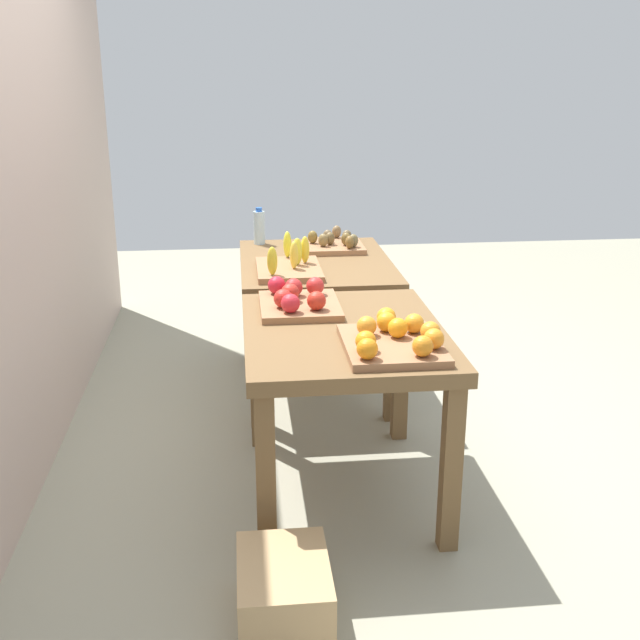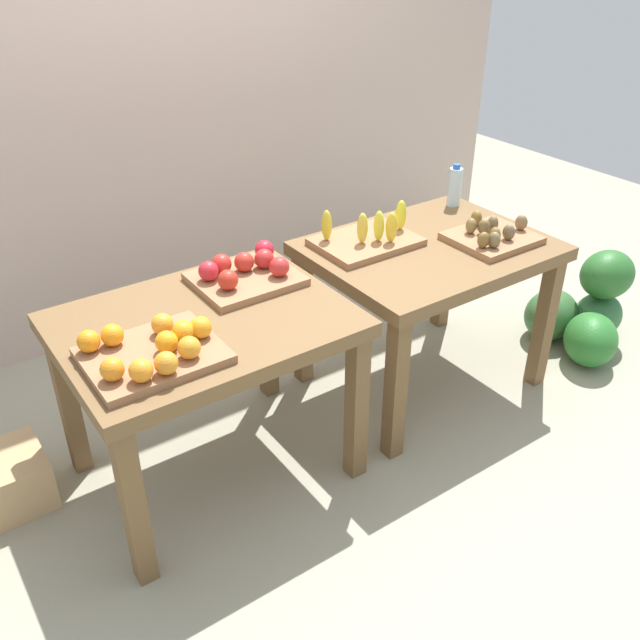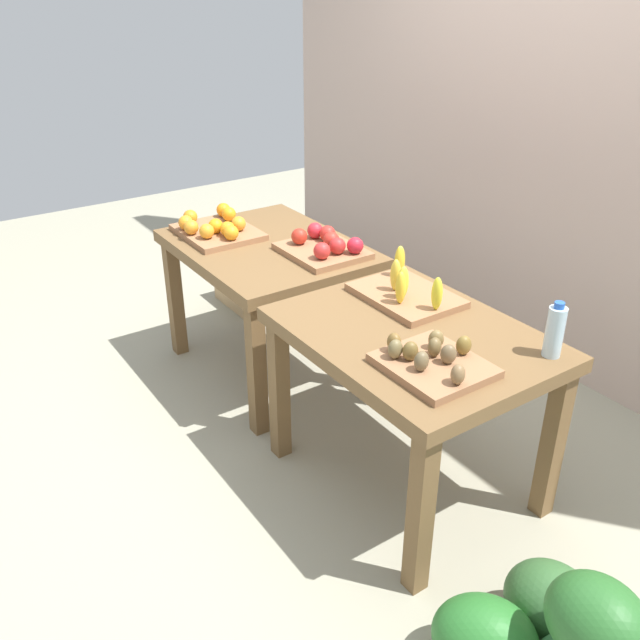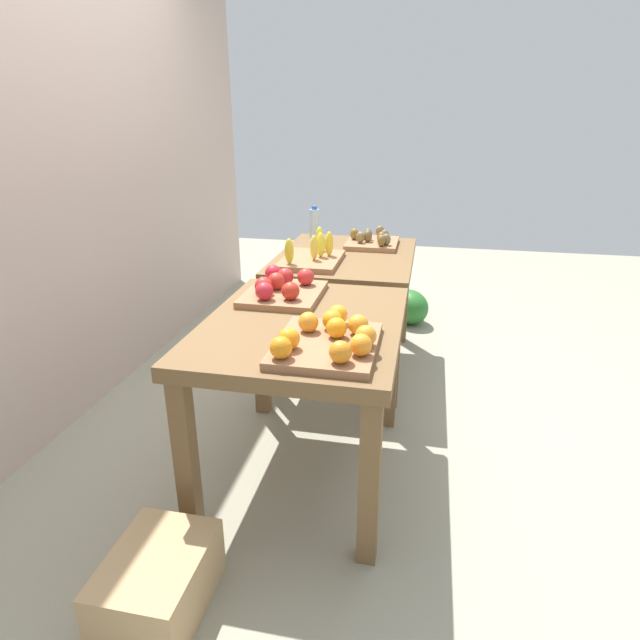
{
  "view_description": "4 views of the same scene",
  "coord_description": "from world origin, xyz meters",
  "px_view_note": "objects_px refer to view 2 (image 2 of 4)",
  "views": [
    {
      "loc": [
        -3.52,
        0.41,
        1.77
      ],
      "look_at": [
        -0.02,
        0.04,
        0.59
      ],
      "focal_mm": 44.17,
      "sensor_mm": 36.0,
      "label": 1
    },
    {
      "loc": [
        -1.45,
        -2.02,
        2.02
      ],
      "look_at": [
        -0.06,
        -0.03,
        0.57
      ],
      "focal_mm": 38.83,
      "sensor_mm": 36.0,
      "label": 2
    },
    {
      "loc": [
        2.27,
        -1.6,
        1.99
      ],
      "look_at": [
        -0.04,
        -0.03,
        0.53
      ],
      "focal_mm": 38.42,
      "sensor_mm": 36.0,
      "label": 3
    },
    {
      "loc": [
        -2.51,
        -0.47,
        1.52
      ],
      "look_at": [
        -0.01,
        0.04,
        0.52
      ],
      "focal_mm": 29.53,
      "sensor_mm": 36.0,
      "label": 4
    }
  ],
  "objects_px": {
    "water_bottle": "(455,186)",
    "orange_bin": "(153,350)",
    "banana_crate": "(368,237)",
    "kiwi_bin": "(492,235)",
    "display_table_right": "(428,266)",
    "display_table_left": "(206,343)",
    "apple_bin": "(245,272)",
    "watermelon_pile": "(585,312)"
  },
  "relations": [
    {
      "from": "apple_bin",
      "to": "banana_crate",
      "type": "xyz_separation_m",
      "value": [
        0.62,
        -0.01,
        -0.0
      ]
    },
    {
      "from": "water_bottle",
      "to": "watermelon_pile",
      "type": "relative_size",
      "value": 0.33
    },
    {
      "from": "orange_bin",
      "to": "water_bottle",
      "type": "distance_m",
      "value": 1.85
    },
    {
      "from": "display_table_left",
      "to": "water_bottle",
      "type": "xyz_separation_m",
      "value": [
        1.54,
        0.29,
        0.21
      ]
    },
    {
      "from": "display_table_left",
      "to": "kiwi_bin",
      "type": "xyz_separation_m",
      "value": [
        1.37,
        -0.13,
        0.14
      ]
    },
    {
      "from": "orange_bin",
      "to": "watermelon_pile",
      "type": "relative_size",
      "value": 0.69
    },
    {
      "from": "apple_bin",
      "to": "display_table_right",
      "type": "bearing_deg",
      "value": -10.94
    },
    {
      "from": "display_table_left",
      "to": "orange_bin",
      "type": "relative_size",
      "value": 2.36
    },
    {
      "from": "apple_bin",
      "to": "watermelon_pile",
      "type": "relative_size",
      "value": 0.62
    },
    {
      "from": "display_table_left",
      "to": "apple_bin",
      "type": "relative_size",
      "value": 2.6
    },
    {
      "from": "apple_bin",
      "to": "water_bottle",
      "type": "height_order",
      "value": "water_bottle"
    },
    {
      "from": "apple_bin",
      "to": "water_bottle",
      "type": "bearing_deg",
      "value": 5.49
    },
    {
      "from": "display_table_right",
      "to": "apple_bin",
      "type": "bearing_deg",
      "value": 169.06
    },
    {
      "from": "display_table_right",
      "to": "orange_bin",
      "type": "bearing_deg",
      "value": -173.56
    },
    {
      "from": "water_bottle",
      "to": "watermelon_pile",
      "type": "distance_m",
      "value": 0.98
    },
    {
      "from": "apple_bin",
      "to": "display_table_left",
      "type": "bearing_deg",
      "value": -148.93
    },
    {
      "from": "display_table_left",
      "to": "orange_bin",
      "type": "height_order",
      "value": "orange_bin"
    },
    {
      "from": "display_table_left",
      "to": "display_table_right",
      "type": "xyz_separation_m",
      "value": [
        1.12,
        0.0,
        0.0
      ]
    },
    {
      "from": "watermelon_pile",
      "to": "display_table_left",
      "type": "bearing_deg",
      "value": 173.4
    },
    {
      "from": "orange_bin",
      "to": "display_table_left",
      "type": "bearing_deg",
      "value": 31.19
    },
    {
      "from": "display_table_left",
      "to": "banana_crate",
      "type": "distance_m",
      "value": 0.91
    },
    {
      "from": "water_bottle",
      "to": "banana_crate",
      "type": "bearing_deg",
      "value": -168.76
    },
    {
      "from": "banana_crate",
      "to": "kiwi_bin",
      "type": "bearing_deg",
      "value": -31.32
    },
    {
      "from": "display_table_left",
      "to": "orange_bin",
      "type": "distance_m",
      "value": 0.33
    },
    {
      "from": "display_table_right",
      "to": "kiwi_bin",
      "type": "relative_size",
      "value": 2.89
    },
    {
      "from": "apple_bin",
      "to": "banana_crate",
      "type": "distance_m",
      "value": 0.62
    },
    {
      "from": "display_table_right",
      "to": "water_bottle",
      "type": "height_order",
      "value": "water_bottle"
    },
    {
      "from": "apple_bin",
      "to": "banana_crate",
      "type": "bearing_deg",
      "value": -0.7
    },
    {
      "from": "apple_bin",
      "to": "water_bottle",
      "type": "distance_m",
      "value": 1.27
    },
    {
      "from": "display_table_right",
      "to": "apple_bin",
      "type": "height_order",
      "value": "apple_bin"
    },
    {
      "from": "display_table_left",
      "to": "water_bottle",
      "type": "relative_size",
      "value": 4.89
    },
    {
      "from": "display_table_right",
      "to": "watermelon_pile",
      "type": "relative_size",
      "value": 1.62
    },
    {
      "from": "orange_bin",
      "to": "banana_crate",
      "type": "xyz_separation_m",
      "value": [
        1.15,
        0.31,
        -0.0
      ]
    },
    {
      "from": "watermelon_pile",
      "to": "display_table_right",
      "type": "bearing_deg",
      "value": 165.8
    },
    {
      "from": "display_table_left",
      "to": "orange_bin",
      "type": "xyz_separation_m",
      "value": [
        -0.26,
        -0.16,
        0.15
      ]
    },
    {
      "from": "display_table_right",
      "to": "kiwi_bin",
      "type": "bearing_deg",
      "value": -28.6
    },
    {
      "from": "kiwi_bin",
      "to": "water_bottle",
      "type": "bearing_deg",
      "value": 67.58
    },
    {
      "from": "water_bottle",
      "to": "orange_bin",
      "type": "bearing_deg",
      "value": -166.2
    },
    {
      "from": "kiwi_bin",
      "to": "watermelon_pile",
      "type": "height_order",
      "value": "kiwi_bin"
    },
    {
      "from": "display_table_right",
      "to": "water_bottle",
      "type": "bearing_deg",
      "value": 34.31
    },
    {
      "from": "orange_bin",
      "to": "banana_crate",
      "type": "bearing_deg",
      "value": 15.23
    },
    {
      "from": "kiwi_bin",
      "to": "water_bottle",
      "type": "distance_m",
      "value": 0.46
    }
  ]
}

